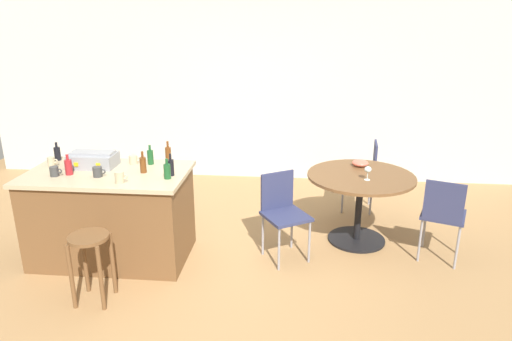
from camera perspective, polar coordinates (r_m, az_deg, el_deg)
The scene contains 23 objects.
ground_plane at distance 4.55m, azimuth -3.75°, elevation -12.20°, with size 8.80×8.80×0.00m, color #A37A4C.
back_wall at distance 6.76m, azimuth -0.25°, elevation 10.25°, with size 8.00×0.10×2.70m, color beige.
kitchen_island at distance 4.80m, azimuth -17.45°, elevation -5.28°, with size 1.54×0.89×0.91m.
wooden_stool at distance 4.14m, azimuth -19.81°, elevation -9.58°, with size 0.33×0.33×0.61m.
dining_table at distance 4.98m, azimuth 12.74°, elevation -2.43°, with size 1.12×1.12×0.76m.
folding_chair_near at distance 4.83m, azimuth 22.15°, elevation -4.87°, with size 0.52×0.52×0.87m.
folding_chair_far at distance 5.84m, azimuth 13.22°, elevation 0.07°, with size 0.44×0.44×0.88m.
folding_chair_left at distance 4.59m, azimuth 3.32°, elevation -4.81°, with size 0.55×0.55×0.86m.
toolbox at distance 4.82m, azimuth -19.49°, elevation 1.28°, with size 0.44×0.29×0.16m.
bottle_0 at distance 4.29m, azimuth -10.93°, elevation -0.06°, with size 0.06×0.06×0.19m.
bottle_1 at distance 4.75m, azimuth -10.81°, elevation 1.96°, with size 0.06×0.06×0.23m.
bottle_2 at distance 4.66m, azimuth -22.19°, elevation 0.43°, with size 0.07×0.07×0.20m.
bottle_3 at distance 5.18m, azimuth -23.37°, elevation 1.97°, with size 0.06×0.06×0.19m.
bottle_4 at distance 4.74m, azimuth -12.94°, elevation 1.66°, with size 0.06×0.06×0.20m.
bottle_5 at distance 4.50m, azimuth -13.80°, elevation 0.74°, with size 0.06×0.06×0.21m.
bottle_6 at distance 4.36m, azimuth -10.49°, elevation 0.43°, with size 0.06×0.06×0.21m.
cup_0 at distance 4.29m, azimuth -16.51°, elevation -0.80°, with size 0.12×0.08×0.10m.
cup_1 at distance 5.00m, azimuth -23.99°, elevation 1.01°, with size 0.11×0.07×0.09m.
cup_2 at distance 4.68m, azimuth -23.67°, elevation -0.09°, with size 0.12×0.08×0.09m.
cup_3 at distance 4.51m, azimuth -19.00°, elevation -0.15°, with size 0.12×0.09×0.09m.
cup_4 at distance 4.81m, azimuth -14.92°, elevation 1.32°, with size 0.12×0.09×0.08m.
wine_glass at distance 4.75m, azimuth 13.68°, elevation 0.06°, with size 0.07×0.07×0.14m.
serving_bowl at distance 5.20m, azimuth 12.78°, elevation 0.91°, with size 0.18×0.18×0.07m, color #DB6651.
Camera 1 is at (0.66, -3.86, 2.32)m, focal length 32.32 mm.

